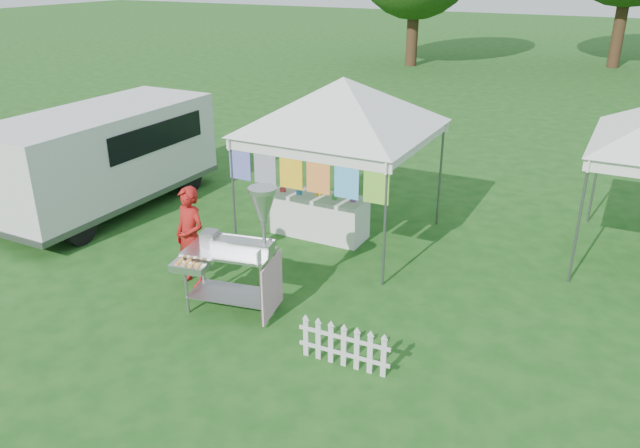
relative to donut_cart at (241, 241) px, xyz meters
The scene contains 7 objects.
ground 1.22m from the donut_cart, 76.77° to the right, with size 120.00×120.00×0.00m, color #184914.
canopy_main 3.63m from the donut_cart, 88.47° to the left, with size 4.24×4.24×3.45m.
donut_cart is the anchor object (origin of this frame).
vendor 1.33m from the donut_cart, 163.62° to the left, with size 0.60×0.39×1.65m, color #9F1513.
cargo_van 5.45m from the donut_cart, 154.49° to the left, with size 2.02×5.03×2.09m.
picket_fence 2.15m from the donut_cart, 16.08° to the right, with size 1.26×0.07×0.56m.
display_table 3.13m from the donut_cart, 96.27° to the left, with size 1.80×0.70×0.80m, color white.
Camera 1 is at (4.63, -6.29, 4.84)m, focal length 35.00 mm.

